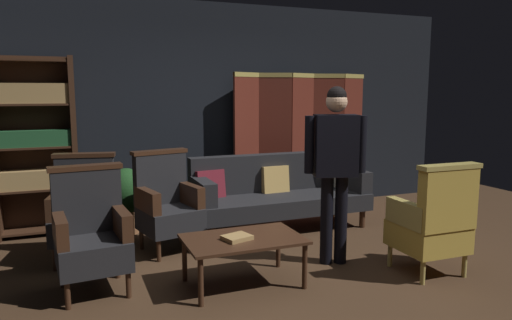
# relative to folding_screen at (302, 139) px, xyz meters

# --- Properties ---
(ground_plane) EXTENTS (10.00, 10.00, 0.00)m
(ground_plane) POSITION_rel_folding_screen_xyz_m (-1.30, -2.29, -0.99)
(ground_plane) COLOR #3D2819
(back_wall) EXTENTS (7.20, 0.10, 2.80)m
(back_wall) POSITION_rel_folding_screen_xyz_m (-1.30, 0.16, 0.41)
(back_wall) COLOR black
(back_wall) RESTS_ON ground_plane
(folding_screen) EXTENTS (2.16, 0.31, 1.90)m
(folding_screen) POSITION_rel_folding_screen_xyz_m (0.00, 0.00, 0.00)
(folding_screen) COLOR #5B2319
(folding_screen) RESTS_ON ground_plane
(bookshelf) EXTENTS (0.90, 0.32, 2.05)m
(bookshelf) POSITION_rel_folding_screen_xyz_m (-3.45, -0.09, 0.09)
(bookshelf) COLOR #382114
(bookshelf) RESTS_ON ground_plane
(velvet_couch) EXTENTS (2.12, 0.78, 0.88)m
(velvet_couch) POSITION_rel_folding_screen_xyz_m (-0.75, -0.83, -0.53)
(velvet_couch) COLOR #382114
(velvet_couch) RESTS_ON ground_plane
(coffee_table) EXTENTS (1.00, 0.64, 0.42)m
(coffee_table) POSITION_rel_folding_screen_xyz_m (-1.75, -2.33, -0.61)
(coffee_table) COLOR #382114
(coffee_table) RESTS_ON ground_plane
(armchair_gilt_accent) EXTENTS (0.60, 0.58, 1.04)m
(armchair_gilt_accent) POSITION_rel_folding_screen_xyz_m (-0.07, -2.74, -0.50)
(armchair_gilt_accent) COLOR tan
(armchair_gilt_accent) RESTS_ON ground_plane
(armchair_wing_left) EXTENTS (0.63, 0.62, 1.04)m
(armchair_wing_left) POSITION_rel_folding_screen_xyz_m (-2.96, -1.96, -0.50)
(armchair_wing_left) COLOR #382114
(armchair_wing_left) RESTS_ON ground_plane
(armchair_wing_right) EXTENTS (0.69, 0.69, 1.04)m
(armchair_wing_right) POSITION_rel_folding_screen_xyz_m (-2.17, -1.16, -0.50)
(armchair_wing_right) COLOR #382114
(armchair_wing_right) RESTS_ON ground_plane
(armchair_wing_far) EXTENTS (0.68, 0.68, 1.04)m
(armchair_wing_far) POSITION_rel_folding_screen_xyz_m (-2.99, -1.13, -0.50)
(armchair_wing_far) COLOR #382114
(armchair_wing_far) RESTS_ON ground_plane
(standing_figure) EXTENTS (0.57, 0.32, 1.70)m
(standing_figure) POSITION_rel_folding_screen_xyz_m (-0.76, -2.16, 0.04)
(standing_figure) COLOR black
(standing_figure) RESTS_ON ground_plane
(potted_plant) EXTENTS (0.48, 0.48, 0.77)m
(potted_plant) POSITION_rel_folding_screen_xyz_m (-2.49, -0.39, -0.54)
(potted_plant) COLOR brown
(potted_plant) RESTS_ON ground_plane
(book_tan_leather) EXTENTS (0.27, 0.24, 0.04)m
(book_tan_leather) POSITION_rel_folding_screen_xyz_m (-1.82, -2.36, -0.55)
(book_tan_leather) COLOR #9E7A47
(book_tan_leather) RESTS_ON coffee_table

